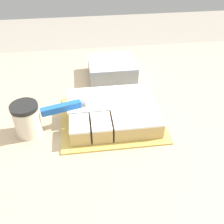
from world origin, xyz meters
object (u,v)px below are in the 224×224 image
object	(u,v)px
cake_board	(112,119)
storage_box	(112,69)
knife	(71,106)
coffee_cup	(27,119)
cake	(113,112)

from	to	relation	value
cake_board	storage_box	distance (m)	0.30
knife	coffee_cup	xyz separation A→B (m)	(-0.14, -0.03, -0.02)
coffee_cup	storage_box	bearing A→B (deg)	46.16
cake_board	cake	xyz separation A→B (m)	(0.00, 0.00, 0.03)
coffee_cup	storage_box	distance (m)	0.45
cake	coffee_cup	xyz separation A→B (m)	(-0.27, -0.03, 0.02)
knife	coffee_cup	size ratio (longest dim) A/B	3.03
coffee_cup	knife	bearing A→B (deg)	12.54
coffee_cup	cake_board	bearing A→B (deg)	6.16
coffee_cup	storage_box	world-z (taller)	coffee_cup
knife	storage_box	distance (m)	0.34
cake	coffee_cup	size ratio (longest dim) A/B	2.67
cake_board	coffee_cup	size ratio (longest dim) A/B	3.10
knife	cake_board	bearing A→B (deg)	-15.89
coffee_cup	storage_box	xyz separation A→B (m)	(0.31, 0.32, -0.02)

